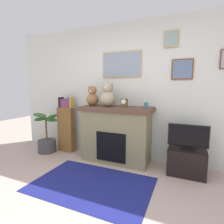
{
  "coord_description": "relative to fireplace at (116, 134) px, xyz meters",
  "views": [
    {
      "loc": [
        1.09,
        -1.34,
        1.4
      ],
      "look_at": [
        -0.22,
        1.69,
        0.93
      ],
      "focal_mm": 28.56,
      "sensor_mm": 36.0,
      "label": 1
    }
  ],
  "objects": [
    {
      "name": "ground_plane",
      "position": [
        0.14,
        -1.68,
        -0.53
      ],
      "size": [
        12.0,
        12.0,
        0.0
      ],
      "primitive_type": "plane",
      "color": "#BC9F94"
    },
    {
      "name": "back_wall",
      "position": [
        0.14,
        0.32,
        0.78
      ],
      "size": [
        5.2,
        0.15,
        2.6
      ],
      "color": "silver",
      "rests_on": "ground_plane"
    },
    {
      "name": "fireplace",
      "position": [
        0.0,
        0.0,
        0.0
      ],
      "size": [
        1.36,
        0.57,
        1.04
      ],
      "color": "#7E7955",
      "rests_on": "ground_plane"
    },
    {
      "name": "bookshelf",
      "position": [
        -1.19,
        0.06,
        0.03
      ],
      "size": [
        0.36,
        0.16,
        1.18
      ],
      "color": "brown",
      "rests_on": "ground_plane"
    },
    {
      "name": "potted_plant",
      "position": [
        -1.55,
        -0.17,
        -0.25
      ],
      "size": [
        0.43,
        0.44,
        0.87
      ],
      "color": "#3F3F44",
      "rests_on": "ground_plane"
    },
    {
      "name": "tv_stand",
      "position": [
        1.24,
        -0.04,
        -0.32
      ],
      "size": [
        0.57,
        0.4,
        0.42
      ],
      "primitive_type": "cube",
      "color": "black",
      "rests_on": "ground_plane"
    },
    {
      "name": "television",
      "position": [
        1.24,
        -0.04,
        0.09
      ],
      "size": [
        0.61,
        0.14,
        0.4
      ],
      "color": "black",
      "rests_on": "tv_stand"
    },
    {
      "name": "area_rug",
      "position": [
        -0.0,
        -0.93,
        -0.52
      ],
      "size": [
        1.7,
        1.12,
        0.01
      ],
      "primitive_type": "cube",
      "color": "navy",
      "rests_on": "ground_plane"
    },
    {
      "name": "candle_jar",
      "position": [
        0.55,
        -0.02,
        0.56
      ],
      "size": [
        0.07,
        0.07,
        0.1
      ],
      "primitive_type": "cylinder",
      "color": "teal",
      "rests_on": "fireplace"
    },
    {
      "name": "mantel_clock",
      "position": [
        0.16,
        -0.02,
        0.59
      ],
      "size": [
        0.11,
        0.08,
        0.15
      ],
      "color": "brown",
      "rests_on": "fireplace"
    },
    {
      "name": "teddy_bear_cream",
      "position": [
        -0.49,
        -0.02,
        0.68
      ],
      "size": [
        0.23,
        0.23,
        0.37
      ],
      "color": "olive",
      "rests_on": "fireplace"
    },
    {
      "name": "teddy_bear_tan",
      "position": [
        -0.17,
        -0.02,
        0.72
      ],
      "size": [
        0.29,
        0.29,
        0.46
      ],
      "color": "tan",
      "rests_on": "fireplace"
    }
  ]
}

